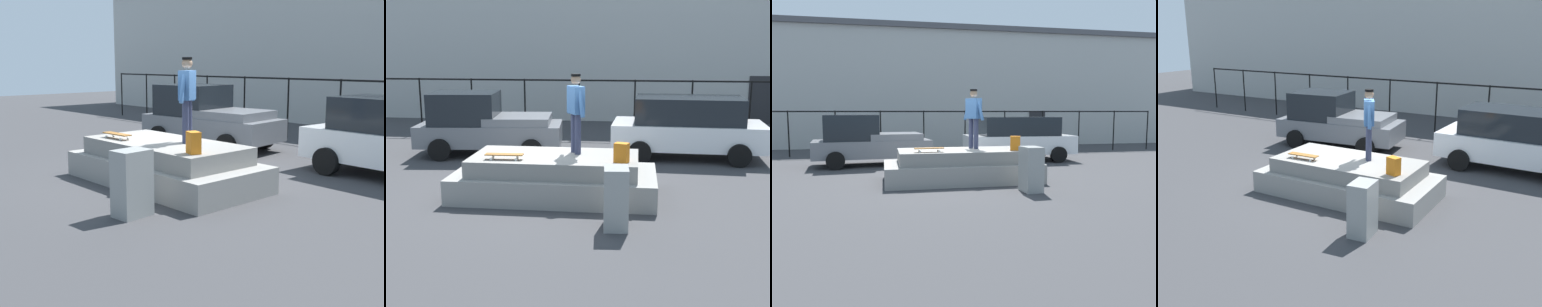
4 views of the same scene
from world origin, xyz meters
TOP-DOWN VIEW (x-y plane):
  - ground_plane at (0.00, 0.00)m, footprint 60.00×60.00m
  - concrete_ledge at (0.33, -0.47)m, footprint 4.42×2.18m
  - skateboarder at (0.76, -0.20)m, footprint 0.51×0.79m
  - skateboard at (-0.67, -0.99)m, footprint 0.81×0.25m
  - backpack at (1.80, -0.98)m, footprint 0.33×0.28m
  - car_grey_pickup_near at (-2.47, 3.50)m, footprint 4.43×2.36m
  - car_white_hatchback_mid at (3.59, 3.77)m, footprint 4.44×2.36m
  - utility_box at (1.75, -2.34)m, footprint 0.48×0.63m
  - fence_row at (-0.00, 6.92)m, footprint 24.06×0.06m
  - warehouse_building at (0.00, 13.90)m, footprint 36.63×7.07m

SIDE VIEW (x-z plane):
  - ground_plane at x=0.00m, z-range 0.00..0.00m
  - concrete_ledge at x=0.33m, z-range -0.04..0.87m
  - utility_box at x=1.75m, z-range 0.00..1.14m
  - car_grey_pickup_near at x=-2.47m, z-range -0.02..1.87m
  - car_white_hatchback_mid at x=3.59m, z-range 0.05..1.84m
  - skateboard at x=-0.67m, z-range 0.96..1.08m
  - backpack at x=1.80m, z-range 0.91..1.32m
  - fence_row at x=0.00m, z-range 0.37..2.43m
  - skateboarder at x=0.76m, z-range 1.06..2.82m
  - warehouse_building at x=0.00m, z-range 0.01..6.92m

